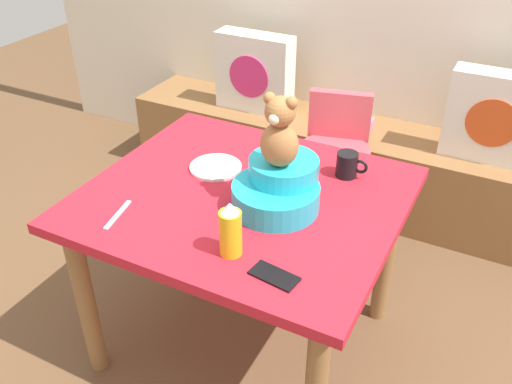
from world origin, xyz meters
TOP-DOWN VIEW (x-y plane):
  - ground_plane at (0.00, 0.00)m, footprint 8.00×8.00m
  - window_bench at (0.00, 1.24)m, footprint 2.60×0.44m
  - pillow_floral_left at (-0.58, 1.22)m, footprint 0.44×0.15m
  - pillow_floral_right at (0.71, 1.22)m, footprint 0.44×0.15m
  - book_stack at (0.01, 1.24)m, footprint 0.20×0.14m
  - dining_table at (0.00, 0.00)m, footprint 1.10×0.97m
  - highchair at (0.07, 0.80)m, footprint 0.40×0.50m
  - infant_seat_teal at (0.14, -0.01)m, footprint 0.30×0.33m
  - teddy_bear at (0.14, -0.01)m, footprint 0.13×0.12m
  - ketchup_bottle at (0.12, -0.31)m, footprint 0.07×0.07m
  - coffee_mug at (0.29, 0.29)m, footprint 0.12×0.08m
  - dinner_plate_near at (-0.18, 0.11)m, footprint 0.20×0.20m
  - cell_phone at (0.29, -0.35)m, footprint 0.15×0.09m
  - table_fork at (-0.31, -0.31)m, footprint 0.05×0.17m

SIDE VIEW (x-z plane):
  - ground_plane at x=0.00m, z-range 0.00..0.00m
  - window_bench at x=0.00m, z-range 0.00..0.46m
  - book_stack at x=0.01m, z-range 0.46..0.51m
  - highchair at x=0.07m, z-range 0.13..0.92m
  - dining_table at x=0.00m, z-range 0.26..1.00m
  - pillow_floral_left at x=-0.58m, z-range 0.46..0.90m
  - pillow_floral_right at x=0.71m, z-range 0.46..0.90m
  - table_fork at x=-0.31m, z-range 0.74..0.75m
  - cell_phone at x=0.29m, z-range 0.74..0.75m
  - dinner_plate_near at x=-0.18m, z-range 0.74..0.75m
  - coffee_mug at x=0.29m, z-range 0.74..0.84m
  - infant_seat_teal at x=0.14m, z-range 0.73..0.89m
  - ketchup_bottle at x=0.12m, z-range 0.73..0.92m
  - teddy_bear at x=0.14m, z-range 0.89..1.14m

